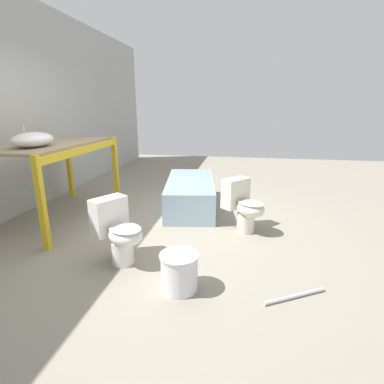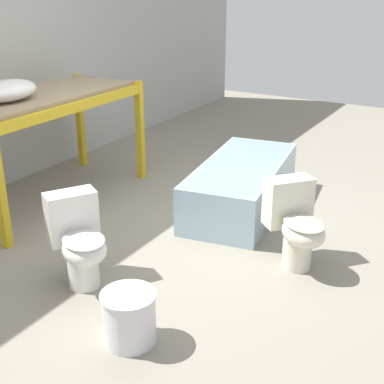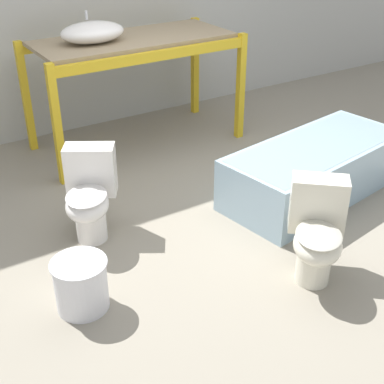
# 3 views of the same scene
# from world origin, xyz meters

# --- Properties ---
(ground_plane) EXTENTS (12.00, 12.00, 0.00)m
(ground_plane) POSITION_xyz_m (0.00, 0.00, 0.00)
(ground_plane) COLOR gray
(shelving_rack) EXTENTS (2.03, 0.94, 1.09)m
(shelving_rack) POSITION_xyz_m (0.11, 1.38, 0.95)
(shelving_rack) COLOR gold
(shelving_rack) RESTS_ON ground_plane
(sink_basin) EXTENTS (0.60, 0.40, 0.27)m
(sink_basin) POSITION_xyz_m (-0.30, 1.38, 1.19)
(sink_basin) COLOR white
(sink_basin) RESTS_ON shelving_rack
(bathtub_main) EXTENTS (1.79, 0.98, 0.46)m
(bathtub_main) POSITION_xyz_m (0.89, -0.40, 0.26)
(bathtub_main) COLOR #99B7CC
(bathtub_main) RESTS_ON ground_plane
(toilet_near) EXTENTS (0.58, 0.65, 0.68)m
(toilet_near) POSITION_xyz_m (-0.99, 0.01, 0.36)
(toilet_near) COLOR white
(toilet_near) RESTS_ON ground_plane
(toilet_far) EXTENTS (0.62, 0.64, 0.68)m
(toilet_far) POSITION_xyz_m (0.07, -1.25, 0.36)
(toilet_far) COLOR silver
(toilet_far) RESTS_ON ground_plane
(bucket_white) EXTENTS (0.35, 0.35, 0.34)m
(bucket_white) POSITION_xyz_m (-1.37, -0.71, 0.18)
(bucket_white) COLOR silver
(bucket_white) RESTS_ON ground_plane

